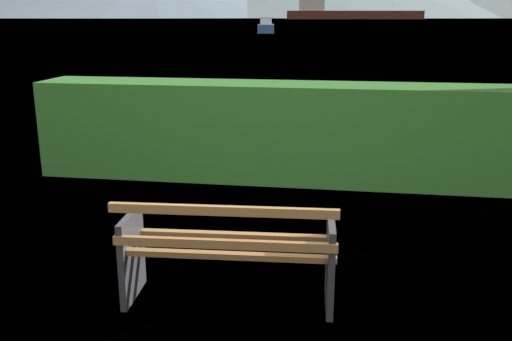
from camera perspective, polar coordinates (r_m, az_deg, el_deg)
ground_plane at (r=4.48m, az=-2.63°, el=-12.84°), size 1400.00×1400.00×0.00m
water_surface at (r=310.00m, az=9.35°, el=14.86°), size 620.00×620.00×0.00m
park_bench at (r=4.25m, az=-2.81°, el=-8.18°), size 1.63×0.67×0.87m
hedge_row at (r=7.46m, az=2.64°, el=3.93°), size 6.47×0.86×1.27m
cargo_ship_large at (r=319.39m, az=8.90°, el=15.58°), size 73.46×20.14×13.60m
tender_far at (r=71.46m, az=1.02°, el=14.30°), size 2.68×5.78×1.93m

